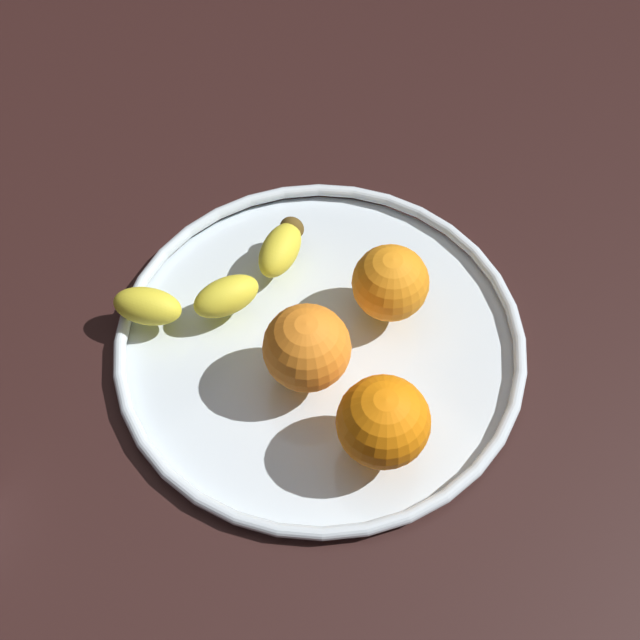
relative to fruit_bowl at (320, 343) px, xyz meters
The scene contains 6 objects.
ground_plane 2.92cm from the fruit_bowl, ahead, with size 132.32×132.32×4.00cm, color black.
fruit_bowl is the anchor object (origin of this frame).
banana 10.85cm from the fruit_bowl, 104.81° to the left, with size 20.42×10.62×3.50cm.
orange_back_right 6.02cm from the fruit_bowl, 153.58° to the right, with size 7.78×7.78×7.78cm, color orange.
orange_front_right 8.64cm from the fruit_bowl, 15.75° to the right, with size 7.13×7.13×7.13cm, color orange.
orange_front_left 12.82cm from the fruit_bowl, 109.49° to the right, with size 7.90×7.90×7.90cm, color orange.
Camera 1 is at (-32.04, -31.48, 73.22)cm, focal length 51.43 mm.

